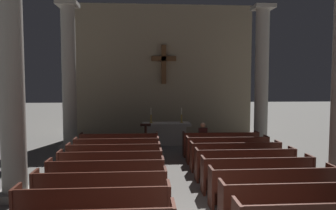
{
  "coord_description": "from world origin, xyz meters",
  "views": [
    {
      "loc": [
        -0.97,
        -5.08,
        2.9
      ],
      "look_at": [
        0.0,
        8.54,
        1.9
      ],
      "focal_mm": 34.63,
      "sensor_mm": 36.0,
      "label": 1
    }
  ],
  "objects_px": {
    "pew_left_row_2": "(94,209)",
    "pew_left_row_3": "(101,191)",
    "pew_left_row_6": "(114,158)",
    "pew_right_row_2": "(293,204)",
    "pew_right_row_3": "(273,187)",
    "altar": "(166,133)",
    "pew_left_row_7": "(117,151)",
    "pew_right_row_4": "(257,174)",
    "lectern": "(146,137)",
    "lone_worshipper": "(202,138)",
    "pew_right_row_6": "(235,156)",
    "pew_left_row_5": "(111,166)",
    "column_left_second": "(69,79)",
    "pew_left_row_4": "(106,177)",
    "candlestick_left": "(151,118)",
    "pew_left_row_8": "(119,145)",
    "pew_right_row_8": "(221,144)",
    "column_right_second": "(262,79)",
    "candlestick_right": "(182,118)",
    "column_left_nearest": "(11,77)",
    "pew_right_row_5": "(245,164)",
    "pew_right_row_7": "(227,149)"
  },
  "relations": [
    {
      "from": "pew_left_row_2",
      "to": "pew_left_row_3",
      "type": "relative_size",
      "value": 1.0
    },
    {
      "from": "pew_left_row_6",
      "to": "pew_right_row_2",
      "type": "relative_size",
      "value": 1.0
    },
    {
      "from": "pew_right_row_3",
      "to": "altar",
      "type": "distance_m",
      "value": 7.84
    },
    {
      "from": "pew_left_row_7",
      "to": "pew_right_row_4",
      "type": "xyz_separation_m",
      "value": [
        3.91,
        -3.1,
        0.0
      ]
    },
    {
      "from": "lectern",
      "to": "lone_worshipper",
      "type": "xyz_separation_m",
      "value": [
        2.2,
        -1.19,
        0.14
      ]
    },
    {
      "from": "pew_left_row_3",
      "to": "pew_right_row_2",
      "type": "distance_m",
      "value": 4.04
    },
    {
      "from": "pew_left_row_2",
      "to": "pew_right_row_6",
      "type": "xyz_separation_m",
      "value": [
        3.91,
        4.13,
        0.0
      ]
    },
    {
      "from": "pew_left_row_5",
      "to": "column_left_second",
      "type": "relative_size",
      "value": 0.47
    },
    {
      "from": "lectern",
      "to": "pew_left_row_4",
      "type": "bearing_deg",
      "value": -100.6
    },
    {
      "from": "pew_left_row_7",
      "to": "candlestick_left",
      "type": "height_order",
      "value": "candlestick_left"
    },
    {
      "from": "pew_left_row_8",
      "to": "pew_right_row_8",
      "type": "distance_m",
      "value": 3.91
    },
    {
      "from": "pew_right_row_2",
      "to": "column_right_second",
      "type": "distance_m",
      "value": 8.62
    },
    {
      "from": "pew_right_row_3",
      "to": "candlestick_right",
      "type": "bearing_deg",
      "value": 99.39
    },
    {
      "from": "pew_left_row_5",
      "to": "pew_left_row_7",
      "type": "relative_size",
      "value": 1.0
    },
    {
      "from": "pew_left_row_6",
      "to": "pew_left_row_7",
      "type": "distance_m",
      "value": 1.03
    },
    {
      "from": "column_left_second",
      "to": "lone_worshipper",
      "type": "xyz_separation_m",
      "value": [
        5.42,
        -1.71,
        -2.32
      ]
    },
    {
      "from": "column_left_nearest",
      "to": "candlestick_right",
      "type": "xyz_separation_m",
      "value": [
        4.88,
        6.64,
        -1.78
      ]
    },
    {
      "from": "pew_left_row_4",
      "to": "pew_right_row_3",
      "type": "relative_size",
      "value": 1.0
    },
    {
      "from": "pew_left_row_2",
      "to": "pew_left_row_5",
      "type": "bearing_deg",
      "value": 90.0
    },
    {
      "from": "pew_left_row_4",
      "to": "pew_right_row_4",
      "type": "relative_size",
      "value": 1.0
    },
    {
      "from": "pew_left_row_2",
      "to": "candlestick_left",
      "type": "relative_size",
      "value": 4.23
    },
    {
      "from": "pew_right_row_5",
      "to": "pew_right_row_3",
      "type": "bearing_deg",
      "value": -90.0
    },
    {
      "from": "pew_right_row_8",
      "to": "column_left_nearest",
      "type": "distance_m",
      "value": 7.86
    },
    {
      "from": "pew_right_row_6",
      "to": "pew_right_row_2",
      "type": "bearing_deg",
      "value": -90.0
    },
    {
      "from": "pew_right_row_8",
      "to": "lone_worshipper",
      "type": "distance_m",
      "value": 0.74
    },
    {
      "from": "pew_left_row_4",
      "to": "lone_worshipper",
      "type": "relative_size",
      "value": 2.22
    },
    {
      "from": "pew_left_row_2",
      "to": "pew_left_row_3",
      "type": "bearing_deg",
      "value": 90.0
    },
    {
      "from": "pew_left_row_6",
      "to": "altar",
      "type": "distance_m",
      "value": 4.9
    },
    {
      "from": "pew_right_row_4",
      "to": "pew_right_row_6",
      "type": "height_order",
      "value": "same"
    },
    {
      "from": "pew_left_row_2",
      "to": "pew_left_row_8",
      "type": "relative_size",
      "value": 1.0
    },
    {
      "from": "pew_left_row_5",
      "to": "column_left_nearest",
      "type": "bearing_deg",
      "value": -153.38
    },
    {
      "from": "pew_right_row_7",
      "to": "candlestick_left",
      "type": "relative_size",
      "value": 4.23
    },
    {
      "from": "column_left_nearest",
      "to": "pew_right_row_3",
      "type": "bearing_deg",
      "value": -8.82
    },
    {
      "from": "pew_left_row_2",
      "to": "pew_right_row_3",
      "type": "distance_m",
      "value": 4.04
    },
    {
      "from": "pew_left_row_3",
      "to": "candlestick_right",
      "type": "bearing_deg",
      "value": 70.72
    },
    {
      "from": "pew_left_row_3",
      "to": "pew_right_row_6",
      "type": "xyz_separation_m",
      "value": [
        3.91,
        3.1,
        0.0
      ]
    },
    {
      "from": "pew_left_row_6",
      "to": "column_right_second",
      "type": "distance_m",
      "value": 7.65
    },
    {
      "from": "pew_left_row_4",
      "to": "column_right_second",
      "type": "bearing_deg",
      "value": 43.77
    },
    {
      "from": "pew_right_row_2",
      "to": "candlestick_right",
      "type": "xyz_separation_m",
      "value": [
        -1.26,
        8.62,
        0.75
      ]
    },
    {
      "from": "pew_left_row_7",
      "to": "pew_right_row_3",
      "type": "distance_m",
      "value": 5.69
    },
    {
      "from": "pew_right_row_3",
      "to": "column_right_second",
      "type": "height_order",
      "value": "column_right_second"
    },
    {
      "from": "lectern",
      "to": "pew_right_row_6",
      "type": "bearing_deg",
      "value": -48.56
    },
    {
      "from": "pew_left_row_2",
      "to": "pew_left_row_5",
      "type": "height_order",
      "value": "same"
    },
    {
      "from": "pew_left_row_3",
      "to": "pew_left_row_8",
      "type": "xyz_separation_m",
      "value": [
        0.0,
        5.16,
        0.0
      ]
    },
    {
      "from": "pew_right_row_2",
      "to": "pew_right_row_5",
      "type": "bearing_deg",
      "value": 90.0
    },
    {
      "from": "pew_left_row_3",
      "to": "lectern",
      "type": "bearing_deg",
      "value": 81.08
    },
    {
      "from": "pew_right_row_4",
      "to": "column_left_nearest",
      "type": "distance_m",
      "value": 6.64
    },
    {
      "from": "pew_right_row_3",
      "to": "pew_right_row_8",
      "type": "bearing_deg",
      "value": 90.0
    },
    {
      "from": "pew_left_row_6",
      "to": "pew_left_row_7",
      "type": "bearing_deg",
      "value": 90.0
    },
    {
      "from": "pew_right_row_3",
      "to": "pew_left_row_3",
      "type": "bearing_deg",
      "value": 180.0
    }
  ]
}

